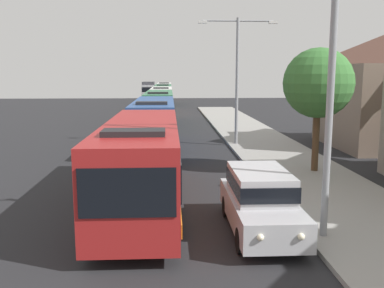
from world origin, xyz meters
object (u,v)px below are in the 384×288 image
at_px(bus_second_in_line, 154,122).
at_px(streetlamp_near, 333,44).
at_px(bus_tail_end, 164,90).
at_px(white_suv, 260,199).
at_px(bus_fourth_in_line, 162,99).
at_px(box_truck_oncoming, 148,89).
at_px(bus_rear, 163,94).
at_px(bus_middle, 159,107).
at_px(streetlamp_mid, 237,69).
at_px(bus_lead, 142,160).
at_px(roadside_tree, 318,84).

xyz_separation_m(bus_second_in_line, streetlamp_near, (5.40, -15.81, 3.84)).
distance_m(bus_tail_end, white_suv, 67.84).
bearing_deg(bus_fourth_in_line, box_truck_oncoming, 95.60).
bearing_deg(bus_rear, white_suv, -86.11).
bearing_deg(bus_middle, bus_second_in_line, -90.00).
bearing_deg(streetlamp_near, streetlamp_mid, 90.00).
height_order(bus_fourth_in_line, streetlamp_mid, streetlamp_mid).
relative_size(bus_middle, bus_rear, 1.01).
bearing_deg(bus_tail_end, white_suv, -86.87).
distance_m(bus_middle, box_truck_oncoming, 46.69).
bearing_deg(bus_second_in_line, bus_fourth_in_line, 90.00).
relative_size(bus_fourth_in_line, streetlamp_mid, 1.45).
xyz_separation_m(bus_lead, bus_fourth_in_line, (0.00, 38.17, 0.00)).
relative_size(bus_lead, bus_second_in_line, 0.97).
height_order(box_truck_oncoming, roadside_tree, roadside_tree).
xyz_separation_m(bus_rear, white_suv, (3.70, -54.36, -0.66)).
height_order(bus_rear, streetlamp_mid, streetlamp_mid).
bearing_deg(streetlamp_mid, bus_tail_end, 95.92).
relative_size(bus_middle, streetlamp_near, 1.34).
bearing_deg(box_truck_oncoming, bus_lead, -87.37).
relative_size(box_truck_oncoming, streetlamp_mid, 0.91).
relative_size(bus_tail_end, streetlamp_near, 1.19).
bearing_deg(roadside_tree, streetlamp_near, -107.14).
bearing_deg(bus_middle, roadside_tree, -68.96).
distance_m(bus_fourth_in_line, roadside_tree, 34.54).
bearing_deg(bus_second_in_line, white_suv, -76.18).
relative_size(bus_second_in_line, streetlamp_mid, 1.38).
distance_m(box_truck_oncoming, roadside_tree, 68.18).
bearing_deg(bus_rear, bus_fourth_in_line, -90.00).
bearing_deg(box_truck_oncoming, white_suv, -84.64).
bearing_deg(box_truck_oncoming, bus_tail_end, -64.45).
bearing_deg(bus_fourth_in_line, bus_second_in_line, -90.00).
xyz_separation_m(box_truck_oncoming, streetlamp_near, (8.70, -75.41, 3.83)).
xyz_separation_m(bus_middle, box_truck_oncoming, (-3.30, 46.57, 0.01)).
bearing_deg(box_truck_oncoming, streetlamp_near, -83.42).
xyz_separation_m(bus_second_in_line, bus_rear, (0.00, 39.32, 0.00)).
relative_size(bus_rear, roadside_tree, 2.03).
height_order(streetlamp_mid, roadside_tree, streetlamp_mid).
height_order(bus_rear, bus_tail_end, same).
bearing_deg(streetlamp_mid, bus_fourth_in_line, 102.03).
height_order(bus_tail_end, streetlamp_near, streetlamp_near).
height_order(bus_rear, streetlamp_near, streetlamp_near).
height_order(bus_rear, roadside_tree, roadside_tree).
relative_size(streetlamp_near, streetlamp_mid, 1.09).
bearing_deg(white_suv, bus_rear, 93.89).
distance_m(bus_rear, box_truck_oncoming, 20.55).
distance_m(bus_fourth_in_line, streetlamp_near, 42.25).
relative_size(bus_rear, white_suv, 2.41).
xyz_separation_m(box_truck_oncoming, roadside_tree, (11.23, -67.19, 2.60)).
relative_size(bus_rear, streetlamp_near, 1.33).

